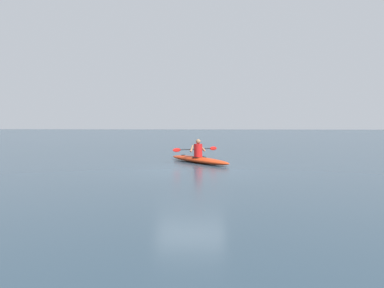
% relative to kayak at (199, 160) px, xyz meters
% --- Properties ---
extents(ground_plane, '(160.00, 160.00, 0.00)m').
position_rel_kayak_xyz_m(ground_plane, '(0.16, 2.95, -0.13)').
color(ground_plane, '#283D4C').
extents(kayak, '(3.10, 3.78, 0.26)m').
position_rel_kayak_xyz_m(kayak, '(0.00, 0.00, 0.00)').
color(kayak, red).
rests_on(kayak, ground).
extents(kayaker, '(1.90, 1.45, 0.78)m').
position_rel_kayak_xyz_m(kayaker, '(0.04, -0.05, 0.45)').
color(kayaker, red).
rests_on(kayaker, kayak).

